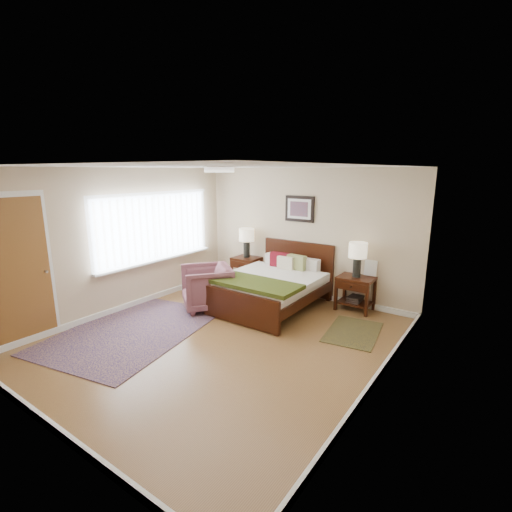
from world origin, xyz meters
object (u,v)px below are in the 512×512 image
object	(u,v)px
bed	(273,281)
lamp_left	(247,238)
armchair	(207,287)
rug_persian	(132,330)
nightstand_left	(246,263)
nightstand_right	(355,290)
lamp_right	(358,254)

from	to	relation	value
bed	lamp_left	size ratio (longest dim) A/B	3.23
armchair	rug_persian	distance (m)	1.49
nightstand_left	rug_persian	xyz separation A→B (m)	(-0.11, -2.84, -0.51)
nightstand_left	rug_persian	distance (m)	2.89
armchair	bed	bearing A→B (deg)	75.19
bed	nightstand_left	world-z (taller)	bed
nightstand_right	nightstand_left	bearing A→B (deg)	-179.83
nightstand_left	nightstand_right	xyz separation A→B (m)	(2.41, 0.01, -0.14)
nightstand_right	bed	bearing A→B (deg)	-150.41
lamp_left	nightstand_left	bearing A→B (deg)	-90.00
lamp_left	armchair	size ratio (longest dim) A/B	0.71
nightstand_right	rug_persian	bearing A→B (deg)	-131.50
bed	nightstand_right	world-z (taller)	bed
lamp_left	lamp_right	xyz separation A→B (m)	(2.41, 0.00, -0.03)
armchair	lamp_left	bearing A→B (deg)	135.53
bed	armchair	xyz separation A→B (m)	(-0.95, -0.71, -0.10)
nightstand_right	armchair	bearing A→B (deg)	-147.24
nightstand_right	armchair	xyz separation A→B (m)	(-2.23, -1.43, 0.01)
armchair	rug_persian	bearing A→B (deg)	-63.13
nightstand_left	rug_persian	size ratio (longest dim) A/B	0.25
rug_persian	nightstand_right	bearing A→B (deg)	37.35
lamp_left	armchair	world-z (taller)	lamp_left
nightstand_left	rug_persian	bearing A→B (deg)	-92.26
lamp_left	nightstand_right	bearing A→B (deg)	-0.35
lamp_left	rug_persian	bearing A→B (deg)	-92.24
nightstand_left	lamp_right	distance (m)	2.46
nightstand_right	rug_persian	size ratio (longest dim) A/B	0.24
armchair	rug_persian	xyz separation A→B (m)	(-0.29, -1.41, -0.39)
lamp_right	rug_persian	distance (m)	3.95
lamp_left	rug_persian	size ratio (longest dim) A/B	0.23
nightstand_right	lamp_left	world-z (taller)	lamp_left
bed	nightstand_right	distance (m)	1.47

